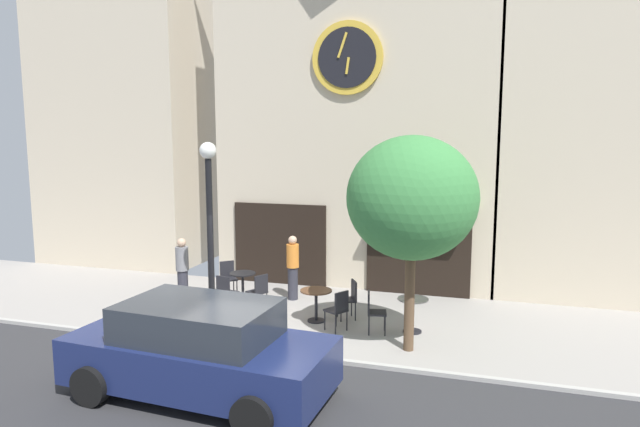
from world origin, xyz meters
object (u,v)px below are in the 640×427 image
object	(u,v)px
street_lamp	(210,235)
pedestrian_orange	(293,267)
cafe_chair_by_entrance	(226,291)
pedestrian_grey	(182,270)
cafe_chair_near_lamp	(350,296)
cafe_chair_left_end	(373,309)
cafe_table_leftmost	(316,299)
parked_car_navy	(200,350)
cafe_chair_facing_street	(338,308)
cafe_table_center_left	(243,282)
cafe_table_center_right	(413,309)
cafe_chair_outer	(228,275)
street_tree	(412,199)
cafe_chair_curbside	(259,289)

from	to	relation	value
street_lamp	pedestrian_orange	world-z (taller)	street_lamp
cafe_chair_by_entrance	pedestrian_grey	bearing A→B (deg)	166.24
street_lamp	cafe_chair_near_lamp	world-z (taller)	street_lamp
cafe_chair_by_entrance	cafe_chair_left_end	distance (m)	3.69
cafe_table_leftmost	parked_car_navy	size ratio (longest dim) A/B	0.17
cafe_chair_facing_street	cafe_chair_left_end	world-z (taller)	same
cafe_chair_left_end	cafe_chair_near_lamp	size ratio (longest dim) A/B	1.00
cafe_table_center_left	cafe_chair_near_lamp	distance (m)	2.96
cafe_chair_by_entrance	pedestrian_orange	xyz separation A→B (m)	(1.19, 1.46, 0.33)
cafe_table_center_right	parked_car_navy	bearing A→B (deg)	-126.56
cafe_chair_outer	cafe_chair_left_end	distance (m)	4.60
cafe_table_center_left	pedestrian_grey	xyz separation A→B (m)	(-1.41, -0.52, 0.34)
street_tree	pedestrian_orange	distance (m)	4.74
cafe_chair_facing_street	cafe_chair_outer	world-z (taller)	same
cafe_table_center_left	street_lamp	bearing A→B (deg)	-86.13
cafe_chair_left_end	pedestrian_orange	xyz separation A→B (m)	(-2.48, 1.84, 0.33)
cafe_chair_facing_street	parked_car_navy	size ratio (longest dim) A/B	0.20
cafe_chair_left_end	cafe_chair_curbside	bearing A→B (deg)	166.61
street_lamp	cafe_chair_outer	xyz separation A→B (m)	(-0.77, 2.35, -1.54)
cafe_table_center_right	cafe_chair_by_entrance	xyz separation A→B (m)	(-4.47, 0.08, 0.02)
street_tree	pedestrian_grey	xyz separation A→B (m)	(-5.89, 1.45, -2.15)
cafe_chair_curbside	pedestrian_orange	world-z (taller)	pedestrian_orange
cafe_table_center_right	cafe_chair_by_entrance	distance (m)	4.47
cafe_table_center_left	pedestrian_grey	size ratio (longest dim) A/B	0.46
cafe_table_leftmost	pedestrian_grey	size ratio (longest dim) A/B	0.44
cafe_table_center_right	cafe_chair_outer	size ratio (longest dim) A/B	0.83
cafe_table_center_left	cafe_chair_left_end	bearing A→B (deg)	-18.93
cafe_chair_near_lamp	street_lamp	bearing A→B (deg)	-153.37
street_lamp	cafe_chair_near_lamp	bearing A→B (deg)	26.63
cafe_chair_facing_street	cafe_table_center_right	bearing A→B (deg)	15.29
cafe_chair_curbside	pedestrian_orange	bearing A→B (deg)	68.02
cafe_chair_by_entrance	cafe_table_leftmost	bearing A→B (deg)	-0.44
street_lamp	cafe_table_center_left	size ratio (longest dim) A/B	5.34
parked_car_navy	cafe_chair_by_entrance	bearing A→B (deg)	111.06
cafe_table_leftmost	cafe_chair_left_end	xyz separation A→B (m)	(1.39, -0.37, 0.00)
cafe_table_center_right	cafe_chair_curbside	distance (m)	3.77
street_lamp	pedestrian_grey	bearing A→B (deg)	138.72
pedestrian_orange	pedestrian_grey	xyz separation A→B (m)	(-2.54, -1.13, 0.00)
cafe_chair_facing_street	pedestrian_grey	distance (m)	4.38
cafe_chair_left_end	cafe_chair_facing_street	bearing A→B (deg)	-170.65
pedestrian_orange	parked_car_navy	bearing A→B (deg)	-86.20
cafe_table_center_left	cafe_chair_left_end	size ratio (longest dim) A/B	0.85
street_lamp	parked_car_navy	xyz separation A→B (m)	(1.37, -3.01, -1.31)
cafe_chair_outer	cafe_chair_left_end	xyz separation A→B (m)	(4.27, -1.72, 0.00)
cafe_chair_outer	cafe_chair_curbside	bearing A→B (deg)	-37.56
cafe_chair_by_entrance	cafe_chair_facing_street	xyz separation A→B (m)	(2.93, -0.50, 0.00)
street_tree	pedestrian_grey	world-z (taller)	street_tree
street_tree	cafe_chair_curbside	bearing A→B (deg)	159.33
street_lamp	cafe_chair_left_end	size ratio (longest dim) A/B	4.52
street_lamp	cafe_table_center_left	distance (m)	2.43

